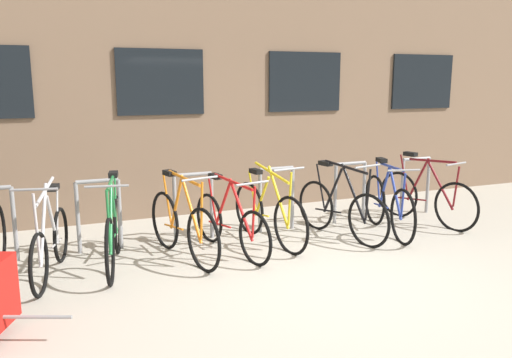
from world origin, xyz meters
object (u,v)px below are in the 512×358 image
bicycle_orange (183,226)px  bicycle_red (230,223)px  bicycle_green (114,232)px  bicycle_silver (50,243)px  bicycle_yellow (269,213)px  bicycle_blue (388,205)px  bicycle_maroon (426,197)px  bicycle_black (341,209)px

bicycle_orange → bicycle_red: bearing=0.7°
bicycle_green → bicycle_silver: bearing=-175.2°
bicycle_yellow → bicycle_blue: size_ratio=1.03×
bicycle_maroon → bicycle_yellow: bearing=-180.0°
bicycle_green → bicycle_blue: 3.69m
bicycle_silver → bicycle_blue: bearing=-0.3°
bicycle_black → bicycle_yellow: size_ratio=0.97×
bicycle_blue → bicycle_green: bearing=178.8°
bicycle_orange → bicycle_maroon: (3.73, 0.17, -0.01)m
bicycle_maroon → bicycle_green: (-4.52, -0.14, 0.01)m
bicycle_maroon → bicycle_silver: size_ratio=1.04×
bicycle_silver → bicycle_orange: bearing=1.0°
bicycle_black → bicycle_silver: (-3.65, -0.06, -0.02)m
bicycle_orange → bicycle_silver: bearing=-179.0°
bicycle_black → bicycle_blue: size_ratio=1.00×
bicycle_red → bicycle_silver: size_ratio=1.05×
bicycle_red → bicycle_black: bearing=0.9°
bicycle_red → bicycle_yellow: bearing=15.9°
bicycle_orange → bicycle_silver: (-1.46, -0.03, -0.03)m
bicycle_black → bicycle_blue: (0.71, -0.08, 0.01)m
bicycle_orange → bicycle_silver: 1.46m
bicycle_red → bicycle_silver: (-2.06, -0.03, 0.00)m
bicycle_maroon → bicycle_blue: size_ratio=1.01×
bicycle_black → bicycle_silver: 3.65m
bicycle_red → bicycle_maroon: size_ratio=1.00×
bicycle_orange → bicycle_black: bicycle_orange is taller
bicycle_yellow → bicycle_green: (-1.98, -0.14, 0.00)m
bicycle_yellow → bicycle_green: bearing=-175.8°
bicycle_green → bicycle_silver: size_ratio=1.07×
bicycle_yellow → bicycle_silver: size_ratio=1.07×
bicycle_green → bicycle_silver: 0.67m
bicycle_black → bicycle_blue: bicycle_black is taller
bicycle_green → bicycle_blue: size_ratio=1.03×
bicycle_yellow → bicycle_green: size_ratio=1.00×
bicycle_silver → bicycle_red: bearing=0.9°
bicycle_maroon → bicycle_blue: bearing=-165.3°
bicycle_red → bicycle_silver: 2.06m
bicycle_orange → bicycle_maroon: size_ratio=1.00×
bicycle_black → bicycle_orange: bearing=-179.1°
bicycle_maroon → bicycle_black: size_ratio=1.01×
bicycle_green → bicycle_maroon: bearing=1.8°
bicycle_maroon → bicycle_blue: 0.87m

